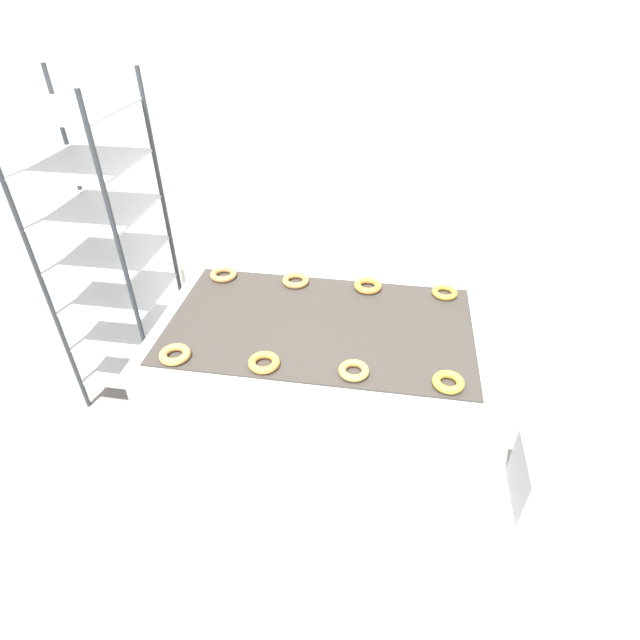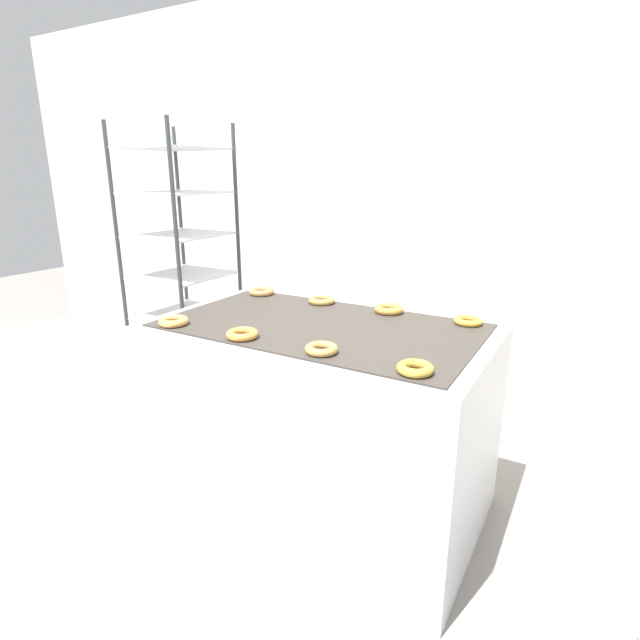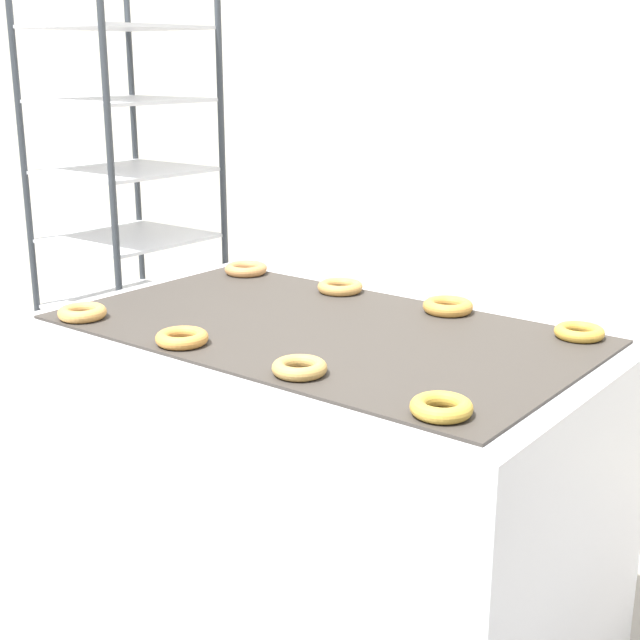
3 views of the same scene
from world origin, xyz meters
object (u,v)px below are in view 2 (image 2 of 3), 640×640
Objects in this scene: donut_near_left at (173,321)px; donut_far_midright at (389,309)px; donut_far_right at (468,321)px; baking_rack_cart at (183,276)px; donut_far_midleft at (322,300)px; glaze_bin at (587,584)px; donut_near_right at (415,368)px; donut_near_midright at (321,349)px; donut_near_midleft at (242,334)px; fryer_machine at (320,418)px; donut_far_left at (261,292)px.

donut_far_midright is at bearing 41.39° from donut_near_left.
donut_near_left reaches higher than donut_far_right.
donut_far_midleft is at bearing -5.16° from baking_rack_cart.
glaze_bin is at bearing 7.13° from donut_near_left.
donut_far_right is (1.82, -0.09, -0.00)m from baking_rack_cart.
donut_far_midleft is at bearing 138.46° from donut_near_right.
baking_rack_cart reaches higher than donut_far_midleft.
donut_far_right is (1.13, 0.66, -0.00)m from donut_near_left.
donut_near_left is 1.05× the size of donut_near_midright.
donut_far_midright is (0.37, 0.00, 0.00)m from donut_far_midleft.
donut_near_midleft is (-1.35, -0.21, 0.78)m from glaze_bin.
donut_near_midleft is at bearing -171.27° from glaze_bin.
donut_near_right is (0.55, -0.32, 0.48)m from fryer_machine.
glaze_bin is 2.70× the size of donut_near_midleft.
donut_near_left is at bearing -120.13° from donut_far_midleft.
donut_near_left and donut_near_right have the same top height.
donut_near_midleft is at bearing -59.57° from donut_far_left.
donut_near_left is 1.00× the size of donut_near_midleft.
donut_near_midleft is 0.75m from donut_far_left.
baking_rack_cart is 14.90× the size of donut_near_midright.
donut_near_midright is at bearing -27.15° from baking_rack_cart.
donut_near_midright is (0.74, 0.02, -0.00)m from donut_near_left.
baking_rack_cart is 13.37× the size of donut_far_midright.
glaze_bin is at bearing -24.47° from donut_far_midright.
donut_near_midright is 0.75m from donut_far_right.
donut_near_midright is 0.73m from donut_far_midleft.
donut_near_midright is at bearing 1.32° from donut_near_left.
donut_far_right is (0.38, 0.64, -0.00)m from donut_near_midright.
baking_rack_cart is at bearing 132.52° from donut_near_left.
donut_far_left is 0.75m from donut_far_midright.
donut_near_midright is at bearing -90.49° from donut_far_midright.
fryer_machine is 11.97× the size of donut_near_midright.
glaze_bin is (1.17, -0.11, -0.30)m from fryer_machine.
donut_far_right is at bearing 143.34° from glaze_bin.
donut_far_midright is 1.11× the size of donut_far_right.
donut_far_midright reaches higher than donut_far_left.
baking_rack_cart reaches higher than donut_far_left.
baking_rack_cart is at bearing 176.34° from donut_far_midright.
baking_rack_cart reaches higher than donut_far_right.
fryer_machine is at bearing -149.80° from donut_far_right.
donut_far_midright is at bearing 89.51° from donut_near_midright.
donut_near_right is (0.37, -0.01, 0.00)m from donut_near_midright.
donut_near_midright reaches higher than donut_far_right.
donut_near_right is at bearing -91.30° from donut_far_right.
fryer_machine is 11.93× the size of donut_far_right.
donut_far_midright is at bearing -179.89° from donut_far_right.
donut_near_right is 0.91× the size of donut_far_midright.
donut_far_midright is at bearing 155.53° from glaze_bin.
donut_near_midleft and donut_far_left have the same top height.
donut_far_left is 1.01× the size of donut_far_midleft.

